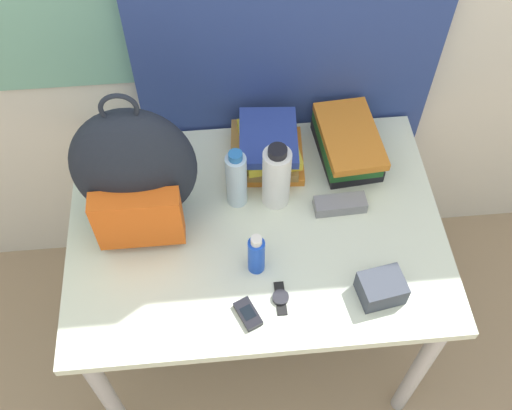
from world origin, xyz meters
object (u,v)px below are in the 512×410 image
sports_bottle (276,177)px  cell_phone (248,314)px  book_stack_center (347,143)px  backpack (135,173)px  book_stack_left (267,148)px  sunglasses_case (340,204)px  sunscreen_bottle (256,255)px  water_bottle (236,179)px  camera_pouch (381,288)px  wristwatch (281,298)px

sports_bottle → cell_phone: sports_bottle is taller
sports_bottle → cell_phone: (-0.11, -0.36, -0.10)m
book_stack_center → backpack: bearing=-164.4°
book_stack_left → sunglasses_case: bearing=-46.4°
book_stack_left → cell_phone: (-0.10, -0.52, -0.05)m
sunscreen_bottle → sunglasses_case: (0.26, 0.17, -0.05)m
backpack → water_bottle: bearing=6.7°
camera_pouch → cell_phone: bearing=-175.4°
book_stack_left → book_stack_center: bearing=-0.9°
sunscreen_bottle → sunglasses_case: size_ratio=0.96×
book_stack_left → sunglasses_case: (0.19, -0.20, -0.04)m
backpack → book_stack_left: size_ratio=1.93×
book_stack_left → sunglasses_case: size_ratio=1.61×
sunglasses_case → camera_pouch: camera_pouch is taller
water_bottle → camera_pouch: bearing=-44.3°
cell_phone → sunglasses_case: (0.29, 0.31, 0.01)m
book_stack_left → sunscreen_bottle: bearing=-100.3°
book_stack_center → wristwatch: bearing=-118.6°
book_stack_center → sports_bottle: (-0.24, -0.15, 0.05)m
sunscreen_bottle → backpack: bearing=146.5°
sunscreen_bottle → wristwatch: 0.13m
book_stack_center → sunglasses_case: size_ratio=1.92×
book_stack_left → sunglasses_case: book_stack_left is taller
sunscreen_bottle → camera_pouch: size_ratio=1.15×
sports_bottle → cell_phone: size_ratio=2.34×
sports_bottle → camera_pouch: sports_bottle is taller
sunglasses_case → camera_pouch: bearing=-78.7°
cell_phone → book_stack_left: bearing=78.7°
backpack → cell_phone: size_ratio=4.92×
book_stack_center → book_stack_left: bearing=179.1°
book_stack_center → sports_bottle: 0.28m
sports_bottle → sunscreen_bottle: 0.24m
backpack → sunscreen_bottle: backpack is taller
backpack → sports_bottle: size_ratio=2.10×
backpack → book_stack_left: 0.43m
water_bottle → wristwatch: bearing=-74.9°
book_stack_center → wristwatch: (-0.26, -0.47, -0.05)m
camera_pouch → wristwatch: camera_pouch is taller
book_stack_center → sunglasses_case: bearing=-104.9°
sports_bottle → cell_phone: bearing=-107.1°
wristwatch → book_stack_left: bearing=88.4°
sports_bottle → sunscreen_bottle: sports_bottle is taller
book_stack_left → sunscreen_bottle: (-0.07, -0.38, 0.01)m
book_stack_left → book_stack_center: (0.24, -0.00, -0.00)m
backpack → sunscreen_bottle: bearing=-33.5°
camera_pouch → water_bottle: bearing=135.7°
book_stack_left → cell_phone: size_ratio=2.56×
backpack → wristwatch: 0.51m
sports_bottle → sunglasses_case: size_ratio=1.47×
sports_bottle → wristwatch: (-0.02, -0.33, -0.10)m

